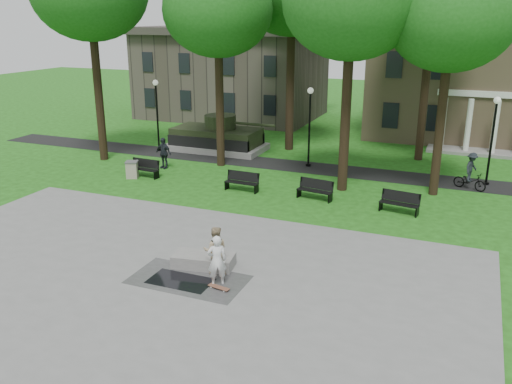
{
  "coord_description": "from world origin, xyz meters",
  "views": [
    {
      "loc": [
        9.54,
        -18.25,
        8.68
      ],
      "look_at": [
        1.11,
        2.43,
        1.4
      ],
      "focal_mm": 38.0,
      "sensor_mm": 36.0,
      "label": 1
    }
  ],
  "objects_px": {
    "skateboarder": "(217,261)",
    "cyclist": "(471,174)",
    "park_bench_0": "(145,168)",
    "trash_bin": "(132,169)",
    "friend_watching": "(215,250)",
    "concrete_block": "(204,260)"
  },
  "relations": [
    {
      "from": "skateboarder",
      "to": "park_bench_0",
      "type": "height_order",
      "value": "skateboarder"
    },
    {
      "from": "skateboarder",
      "to": "concrete_block",
      "type": "bearing_deg",
      "value": -76.76
    },
    {
      "from": "concrete_block",
      "to": "trash_bin",
      "type": "distance_m",
      "value": 12.42
    },
    {
      "from": "concrete_block",
      "to": "friend_watching",
      "type": "bearing_deg",
      "value": -28.17
    },
    {
      "from": "skateboarder",
      "to": "cyclist",
      "type": "distance_m",
      "value": 16.42
    },
    {
      "from": "cyclist",
      "to": "trash_bin",
      "type": "xyz_separation_m",
      "value": [
        -17.61,
        -4.89,
        -0.32
      ]
    },
    {
      "from": "trash_bin",
      "to": "concrete_block",
      "type": "bearing_deg",
      "value": -43.8
    },
    {
      "from": "skateboarder",
      "to": "friend_watching",
      "type": "height_order",
      "value": "skateboarder"
    },
    {
      "from": "skateboarder",
      "to": "friend_watching",
      "type": "relative_size",
      "value": 1.02
    },
    {
      "from": "friend_watching",
      "to": "park_bench_0",
      "type": "height_order",
      "value": "friend_watching"
    },
    {
      "from": "concrete_block",
      "to": "skateboarder",
      "type": "xyz_separation_m",
      "value": [
        1.09,
        -1.1,
        0.67
      ]
    },
    {
      "from": "cyclist",
      "to": "trash_bin",
      "type": "relative_size",
      "value": 2.06
    },
    {
      "from": "park_bench_0",
      "to": "trash_bin",
      "type": "xyz_separation_m",
      "value": [
        -0.52,
        -0.48,
        -0.04
      ]
    },
    {
      "from": "skateboarder",
      "to": "cyclist",
      "type": "relative_size",
      "value": 0.9
    },
    {
      "from": "skateboarder",
      "to": "park_bench_0",
      "type": "xyz_separation_m",
      "value": [
        -9.54,
        10.18,
        -0.39
      ]
    },
    {
      "from": "cyclist",
      "to": "park_bench_0",
      "type": "height_order",
      "value": "cyclist"
    },
    {
      "from": "concrete_block",
      "to": "skateboarder",
      "type": "height_order",
      "value": "skateboarder"
    },
    {
      "from": "friend_watching",
      "to": "cyclist",
      "type": "xyz_separation_m",
      "value": [
        7.98,
        13.84,
        -0.09
      ]
    },
    {
      "from": "skateboarder",
      "to": "cyclist",
      "type": "xyz_separation_m",
      "value": [
        7.55,
        14.58,
        -0.1
      ]
    },
    {
      "from": "concrete_block",
      "to": "skateboarder",
      "type": "bearing_deg",
      "value": -45.28
    },
    {
      "from": "concrete_block",
      "to": "park_bench_0",
      "type": "xyz_separation_m",
      "value": [
        -8.45,
        9.08,
        0.28
      ]
    },
    {
      "from": "park_bench_0",
      "to": "concrete_block",
      "type": "bearing_deg",
      "value": -43.22
    }
  ]
}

